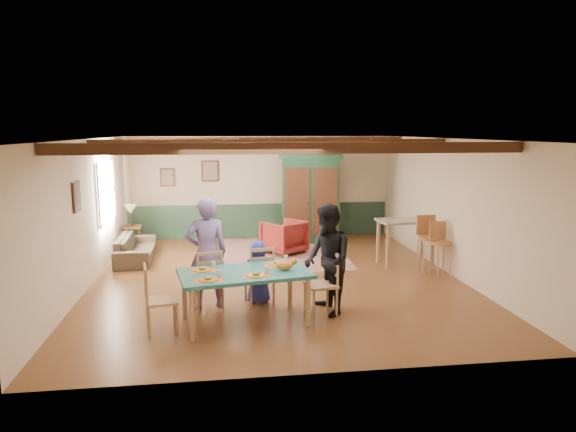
{
  "coord_description": "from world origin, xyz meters",
  "views": [
    {
      "loc": [
        -1.07,
        -9.62,
        2.87
      ],
      "look_at": [
        0.29,
        0.49,
        1.15
      ],
      "focal_mm": 32.0,
      "sensor_mm": 36.0,
      "label": 1
    }
  ],
  "objects": [
    {
      "name": "floor",
      "position": [
        0.0,
        0.0,
        0.0
      ],
      "size": [
        8.0,
        8.0,
        0.0
      ],
      "primitive_type": "plane",
      "color": "#5A3219",
      "rests_on": "ground"
    },
    {
      "name": "wall_back",
      "position": [
        0.0,
        4.0,
        1.35
      ],
      "size": [
        7.0,
        0.02,
        2.7
      ],
      "primitive_type": "cube",
      "color": "beige",
      "rests_on": "floor"
    },
    {
      "name": "wall_left",
      "position": [
        -3.5,
        0.0,
        1.35
      ],
      "size": [
        0.02,
        8.0,
        2.7
      ],
      "primitive_type": "cube",
      "color": "beige",
      "rests_on": "floor"
    },
    {
      "name": "wall_right",
      "position": [
        3.5,
        0.0,
        1.35
      ],
      "size": [
        0.02,
        8.0,
        2.7
      ],
      "primitive_type": "cube",
      "color": "beige",
      "rests_on": "floor"
    },
    {
      "name": "ceiling",
      "position": [
        0.0,
        0.0,
        2.7
      ],
      "size": [
        7.0,
        8.0,
        0.02
      ],
      "primitive_type": "cube",
      "color": "silver",
      "rests_on": "wall_back"
    },
    {
      "name": "wainscot_back",
      "position": [
        0.0,
        3.98,
        0.45
      ],
      "size": [
        6.95,
        0.03,
        0.9
      ],
      "primitive_type": "cube",
      "color": "#1F3928",
      "rests_on": "floor"
    },
    {
      "name": "ceiling_beam_front",
      "position": [
        0.0,
        -2.3,
        2.61
      ],
      "size": [
        6.95,
        0.16,
        0.16
      ],
      "primitive_type": "cube",
      "color": "#331B0E",
      "rests_on": "ceiling"
    },
    {
      "name": "ceiling_beam_mid",
      "position": [
        0.0,
        0.4,
        2.61
      ],
      "size": [
        6.95,
        0.16,
        0.16
      ],
      "primitive_type": "cube",
      "color": "#331B0E",
      "rests_on": "ceiling"
    },
    {
      "name": "ceiling_beam_back",
      "position": [
        0.0,
        3.0,
        2.61
      ],
      "size": [
        6.95,
        0.16,
        0.16
      ],
      "primitive_type": "cube",
      "color": "#331B0E",
      "rests_on": "ceiling"
    },
    {
      "name": "window_left",
      "position": [
        -3.47,
        1.7,
        1.55
      ],
      "size": [
        0.06,
        1.6,
        1.3
      ],
      "primitive_type": null,
      "color": "white",
      "rests_on": "wall_left"
    },
    {
      "name": "picture_left_wall",
      "position": [
        -3.47,
        -0.6,
        1.75
      ],
      "size": [
        0.04,
        0.42,
        0.52
      ],
      "primitive_type": null,
      "color": "gray",
      "rests_on": "wall_left"
    },
    {
      "name": "picture_back_a",
      "position": [
        -1.3,
        3.97,
        1.8
      ],
      "size": [
        0.45,
        0.04,
        0.55
      ],
      "primitive_type": null,
      "color": "gray",
      "rests_on": "wall_back"
    },
    {
      "name": "picture_back_b",
      "position": [
        -2.4,
        3.97,
        1.65
      ],
      "size": [
        0.38,
        0.04,
        0.48
      ],
      "primitive_type": null,
      "color": "gray",
      "rests_on": "wall_back"
    },
    {
      "name": "dining_table",
      "position": [
        -0.72,
        -2.26,
        0.4
      ],
      "size": [
        2.06,
        1.38,
        0.79
      ],
      "primitive_type": null,
      "rotation": [
        0.0,
        0.0,
        0.18
      ],
      "color": "#1D5D5B",
      "rests_on": "floor"
    },
    {
      "name": "dining_chair_far_left",
      "position": [
        -1.28,
        -1.58,
        0.5
      ],
      "size": [
        0.52,
        0.54,
        1.0
      ],
      "primitive_type": null,
      "rotation": [
        0.0,
        0.0,
        3.32
      ],
      "color": "#A87B54",
      "rests_on": "floor"
    },
    {
      "name": "dining_chair_far_right",
      "position": [
        -0.45,
        -1.43,
        0.5
      ],
      "size": [
        0.52,
        0.54,
        1.0
      ],
      "primitive_type": null,
      "rotation": [
        0.0,
        0.0,
        3.32
      ],
      "color": "#A87B54",
      "rests_on": "floor"
    },
    {
      "name": "dining_chair_end_left",
      "position": [
        -1.92,
        -2.47,
        0.5
      ],
      "size": [
        0.54,
        0.52,
        1.0
      ],
      "primitive_type": null,
      "rotation": [
        0.0,
        0.0,
        1.75
      ],
      "color": "#A87B54",
      "rests_on": "floor"
    },
    {
      "name": "dining_chair_end_right",
      "position": [
        0.47,
        -2.04,
        0.5
      ],
      "size": [
        0.54,
        0.52,
        1.0
      ],
      "primitive_type": null,
      "rotation": [
        0.0,
        0.0,
        -1.39
      ],
      "color": "#A87B54",
      "rests_on": "floor"
    },
    {
      "name": "person_man",
      "position": [
        -1.29,
        -1.5,
        0.91
      ],
      "size": [
        0.73,
        0.55,
        1.82
      ],
      "primitive_type": "imported",
      "rotation": [
        0.0,
        0.0,
        3.32
      ],
      "color": "#765EA1",
      "rests_on": "floor"
    },
    {
      "name": "person_woman",
      "position": [
        0.58,
        -2.02,
        0.87
      ],
      "size": [
        0.8,
        0.95,
        1.75
      ],
      "primitive_type": "imported",
      "rotation": [
        0.0,
        0.0,
        -1.39
      ],
      "color": "black",
      "rests_on": "floor"
    },
    {
      "name": "person_child",
      "position": [
        -0.46,
        -1.35,
        0.53
      ],
      "size": [
        0.57,
        0.43,
        1.06
      ],
      "primitive_type": "imported",
      "rotation": [
        0.0,
        0.0,
        3.32
      ],
      "color": "#252C96",
      "rests_on": "floor"
    },
    {
      "name": "cat",
      "position": [
        -0.13,
        -2.26,
        0.89
      ],
      "size": [
        0.4,
        0.21,
        0.19
      ],
      "primitive_type": null,
      "rotation": [
        0.0,
        0.0,
        0.18
      ],
      "color": "orange",
      "rests_on": "dining_table"
    },
    {
      "name": "place_setting_near_left",
      "position": [
        -1.25,
        -2.62,
        0.85
      ],
      "size": [
        0.47,
        0.39,
        0.11
      ],
      "primitive_type": null,
      "rotation": [
        0.0,
        0.0,
        0.18
      ],
      "color": "orange",
      "rests_on": "dining_table"
    },
    {
      "name": "place_setting_near_center",
      "position": [
        -0.57,
        -2.5,
        0.85
      ],
      "size": [
        0.47,
        0.39,
        0.11
      ],
      "primitive_type": null,
      "rotation": [
        0.0,
        0.0,
        0.18
      ],
      "color": "orange",
      "rests_on": "dining_table"
    },
    {
      "name": "place_setting_far_left",
      "position": [
        -1.34,
        -2.1,
        0.85
      ],
      "size": [
        0.47,
        0.39,
        0.11
      ],
      "primitive_type": null,
      "rotation": [
        0.0,
        0.0,
        0.18
      ],
      "color": "orange",
      "rests_on": "dining_table"
    },
    {
      "name": "place_setting_far_right",
      "position": [
        -0.2,
        -1.89,
        0.85
      ],
      "size": [
        0.47,
        0.39,
        0.11
      ],
      "primitive_type": null,
      "rotation": [
        0.0,
        0.0,
        0.18
      ],
      "color": "orange",
      "rests_on": "dining_table"
    },
    {
      "name": "area_rug",
      "position": [
        0.34,
        2.06,
        0.01
      ],
      "size": [
        2.96,
        3.49,
        0.01
      ],
      "primitive_type": "cube",
      "rotation": [
        0.0,
        0.0,
        -0.02
      ],
      "color": "tan",
      "rests_on": "floor"
    },
    {
      "name": "armoire",
      "position": [
        1.23,
        3.18,
        1.13
      ],
      "size": [
        1.66,
        0.82,
        2.25
      ],
      "primitive_type": "cube",
      "rotation": [
        0.0,
        0.0,
        -0.12
      ],
      "color": "#163822",
      "rests_on": "floor"
    },
    {
      "name": "armchair",
      "position": [
        0.41,
        2.05,
        0.39
      ],
      "size": [
        1.19,
        1.19,
        0.79
      ],
      "primitive_type": "imported",
      "rotation": [
        0.0,
        0.0,
        -2.52
      ],
      "color": "#511010",
      "rests_on": "floor"
    },
    {
      "name": "sofa",
      "position": [
        -2.94,
        1.85,
        0.27
      ],
      "size": [
        0.77,
        1.89,
        0.55
      ],
      "primitive_type": "imported",
      "rotation": [
        0.0,
        0.0,
        1.59
      ],
      "color": "#3C3325",
      "rests_on": "floor"
    },
    {
      "name": "end_table",
      "position": [
        -3.2,
        2.95,
        0.28
      ],
      "size": [
        0.5,
        0.5,
        0.57
      ],
      "primitive_type": null,
      "rotation": [
        0.0,
        0.0,
        0.09
      ],
      "color": "#331B0E",
      "rests_on": "floor"
    },
    {
      "name": "table_lamp",
      "position": [
        -3.2,
        2.95,
        0.83
      ],
      "size": [
        0.3,
        0.3,
        0.52
      ],
      "primitive_type": null,
      "rotation": [
        0.0,
        0.0,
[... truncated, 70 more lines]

